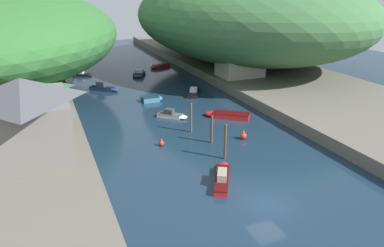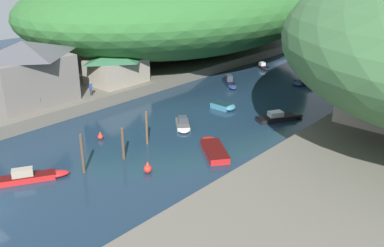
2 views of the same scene
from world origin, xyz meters
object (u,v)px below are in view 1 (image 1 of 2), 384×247
Objects in this scene: waterfront_building at (25,117)px; boat_small_dinghy at (105,88)px; boat_far_right_bank at (159,66)px; channel_buoy_far at (243,135)px; boat_navy_launch at (226,115)px; right_bank_cottage at (240,62)px; person_on_quay at (63,119)px; person_by_boathouse at (71,143)px; boat_red_skiff at (139,74)px; boat_cabin_cruiser at (83,75)px; boat_white_cruiser at (222,176)px; channel_buoy_near at (161,143)px; boat_near_quay at (173,115)px; boat_moored_right at (153,99)px; boathouse_shed at (39,96)px; boat_far_upstream at (194,91)px.

waterfront_building is 27.42m from boat_small_dinghy.
boat_far_right_bank is 4.41× the size of channel_buoy_far.
boat_navy_launch is at bearing 14.79° from waterfront_building.
right_bank_cottage is 4.41× the size of person_on_quay.
boat_navy_launch is at bearing -53.65° from person_by_boathouse.
right_bank_cottage is 1.70× the size of boat_red_skiff.
boat_cabin_cruiser is 33.49m from boat_navy_launch.
channel_buoy_far is at bearing 50.37° from boat_cabin_cruiser.
person_by_boathouse reaches higher than boat_navy_launch.
boat_white_cruiser reaches higher than boat_far_right_bank.
person_by_boathouse is at bearing 176.45° from boat_white_cruiser.
person_on_quay reaches higher than channel_buoy_far.
channel_buoy_near is (-10.40, -5.46, 0.00)m from boat_navy_launch.
boat_far_right_bank is 2.86× the size of person_by_boathouse.
boat_far_right_bank is 1.26× the size of boat_near_quay.
channel_buoy_near is (-3.77, -15.81, -0.03)m from boat_moored_right.
channel_buoy_far is at bearing 78.87° from boat_white_cruiser.
boat_navy_launch is 7.28m from channel_buoy_far.
boathouse_shed is 1.68× the size of boat_small_dinghy.
channel_buoy_near reaches higher than boat_far_right_bank.
right_bank_cottage is 1.29× the size of boat_white_cruiser.
boat_navy_launch is (4.47, -26.58, -0.03)m from boat_red_skiff.
channel_buoy_near is at bearing -114.34° from person_on_quay.
boat_navy_launch is 3.34× the size of person_by_boathouse.
right_bank_cottage is 8.76× the size of channel_buoy_near.
boat_red_skiff reaches higher than boat_cabin_cruiser.
boat_moored_right is 16.25m from channel_buoy_near.
waterfront_building is at bearing -177.26° from channel_buoy_near.
boat_small_dinghy is 18.84m from boat_far_right_bank.
boat_moored_right is (16.33, 16.41, -4.75)m from waterfront_building.
waterfront_building is at bearing -95.55° from boathouse_shed.
boat_small_dinghy is 1.19× the size of boat_near_quay.
boat_far_right_bank is at bearing -26.04° from person_on_quay.
person_by_boathouse is at bearing -37.41° from boat_moored_right.
boat_navy_launch is (-1.19, -32.01, 0.01)m from boat_far_right_bank.
boat_small_dinghy reaches higher than boat_navy_launch.
boat_moored_right is 0.54× the size of boat_navy_launch.
boat_far_right_bank is (24.15, 38.07, -4.79)m from waterfront_building.
person_by_boathouse reaches higher than channel_buoy_near.
boat_moored_right is 23.03m from boat_far_right_bank.
right_bank_cottage is 1.95× the size of boat_near_quay.
boat_white_cruiser reaches higher than boat_far_upstream.
boat_far_right_bank is at bearing -152.19° from boat_near_quay.
boat_small_dinghy is 4.15× the size of channel_buoy_far.
boat_cabin_cruiser is 3.41× the size of channel_buoy_far.
waterfront_building is at bearing 124.58° from boat_far_right_bank.
boat_small_dinghy is 24.23m from channel_buoy_near.
boat_small_dinghy is 14.43m from boat_far_upstream.
person_by_boathouse is at bearing -79.88° from boathouse_shed.
person_on_quay is (-9.23, 5.65, 2.04)m from channel_buoy_near.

